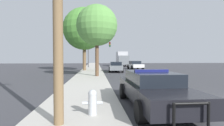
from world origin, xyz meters
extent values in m
plane|color=#3D3D42|center=(0.00, 0.00, 0.00)|extent=(110.00, 110.00, 0.00)
cube|color=#BCB7AD|center=(-5.10, 0.00, 0.07)|extent=(3.00, 110.00, 0.13)
cube|color=black|center=(-2.38, -0.21, 0.61)|extent=(1.85, 5.02, 0.55)
cube|color=black|center=(-2.38, 0.04, 1.11)|extent=(1.59, 2.61, 0.44)
cylinder|color=black|center=(-1.47, -1.77, 0.34)|extent=(0.24, 0.68, 0.68)
cylinder|color=black|center=(-3.28, -1.77, 0.34)|extent=(0.24, 0.68, 0.68)
cylinder|color=black|center=(-1.47, 1.34, 0.34)|extent=(0.24, 0.68, 0.68)
cylinder|color=black|center=(-3.28, 1.34, 0.34)|extent=(0.24, 0.68, 0.68)
cylinder|color=black|center=(-1.96, -2.84, 0.52)|extent=(0.07, 0.07, 0.68)
cylinder|color=black|center=(-2.79, -2.84, 0.52)|extent=(0.07, 0.07, 0.68)
cylinder|color=black|center=(-2.37, -2.84, 0.83)|extent=(0.88, 0.07, 0.07)
cube|color=navy|center=(-2.38, 0.04, 1.37)|extent=(1.33, 0.20, 0.09)
cube|color=navy|center=(-1.45, -0.21, 0.64)|extent=(0.01, 3.61, 0.15)
cylinder|color=#B7BCC1|center=(-4.64, -1.28, 0.43)|extent=(0.25, 0.25, 0.61)
sphere|color=#B7BCC1|center=(-4.64, -1.28, 0.77)|extent=(0.27, 0.27, 0.27)
cylinder|color=#B7BCC1|center=(-4.86, -1.28, 0.49)|extent=(0.18, 0.10, 0.10)
cylinder|color=#B7BCC1|center=(-4.43, -1.28, 0.49)|extent=(0.18, 0.10, 0.10)
cylinder|color=#424247|center=(-5.85, 25.61, 2.54)|extent=(0.16, 0.16, 4.83)
cylinder|color=#424247|center=(-3.87, 25.61, 4.81)|extent=(3.96, 0.11, 0.11)
cube|color=black|center=(-1.89, 25.61, 4.36)|extent=(0.30, 0.24, 0.90)
sphere|color=red|center=(-1.89, 25.48, 4.66)|extent=(0.20, 0.20, 0.20)
sphere|color=orange|center=(-1.89, 25.48, 4.36)|extent=(0.20, 0.20, 0.20)
sphere|color=green|center=(-1.89, 25.48, 4.06)|extent=(0.20, 0.20, 0.20)
cube|color=slate|center=(-1.84, 16.64, 0.61)|extent=(2.00, 4.59, 0.58)
cube|color=black|center=(-1.85, 16.41, 1.13)|extent=(1.60, 2.43, 0.45)
cylinder|color=black|center=(-2.53, 18.08, 0.32)|extent=(0.29, 0.66, 0.64)
cylinder|color=black|center=(-0.92, 17.95, 0.32)|extent=(0.29, 0.66, 0.64)
cylinder|color=black|center=(-2.75, 15.32, 0.32)|extent=(0.29, 0.66, 0.64)
cylinder|color=black|center=(-1.14, 15.19, 0.32)|extent=(0.29, 0.66, 0.64)
cube|color=silver|center=(1.97, 21.60, 0.61)|extent=(2.00, 4.15, 0.51)
cube|color=black|center=(1.96, 21.80, 1.12)|extent=(1.64, 2.19, 0.50)
cylinder|color=black|center=(2.91, 20.39, 0.36)|extent=(0.28, 0.73, 0.71)
cylinder|color=black|center=(1.18, 20.30, 0.36)|extent=(0.28, 0.73, 0.71)
cylinder|color=black|center=(2.77, 22.90, 0.36)|extent=(0.28, 0.73, 0.71)
cylinder|color=black|center=(1.04, 22.80, 0.36)|extent=(0.28, 0.73, 0.71)
cube|color=slate|center=(1.39, 30.03, 1.41)|extent=(2.27, 2.05, 1.90)
cube|color=#B2B2B7|center=(1.51, 33.57, 1.87)|extent=(2.38, 5.16, 2.81)
cylinder|color=black|center=(2.48, 30.20, 0.46)|extent=(0.31, 0.93, 0.92)
cylinder|color=black|center=(0.32, 30.27, 0.46)|extent=(0.31, 0.93, 0.92)
cylinder|color=black|center=(2.62, 34.48, 0.46)|extent=(0.31, 0.93, 0.92)
cylinder|color=black|center=(0.47, 34.56, 0.46)|extent=(0.31, 0.93, 0.92)
cylinder|color=brown|center=(-4.40, 10.24, 2.02)|extent=(0.35, 0.35, 3.77)
sphere|color=#5B9947|center=(-4.40, 10.24, 4.98)|extent=(3.93, 3.93, 3.93)
cylinder|color=brown|center=(-6.10, 18.26, 2.23)|extent=(0.47, 0.47, 4.19)
sphere|color=#4C8E38|center=(-6.10, 18.26, 5.95)|extent=(5.92, 5.92, 5.92)
camera|label=1|loc=(-4.55, -6.59, 1.87)|focal=28.00mm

